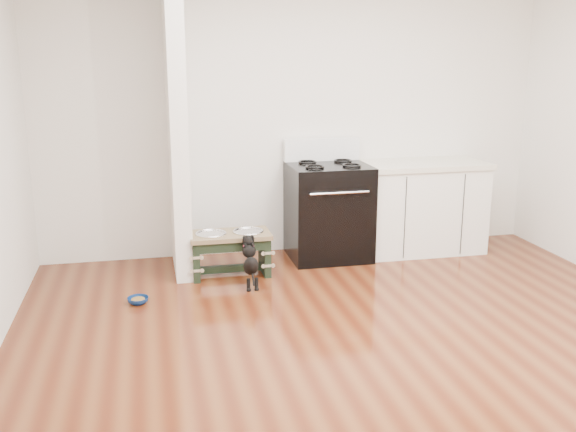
% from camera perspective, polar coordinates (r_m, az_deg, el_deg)
% --- Properties ---
extents(ground, '(5.00, 5.00, 0.00)m').
position_cam_1_polar(ground, '(4.40, 8.27, -12.24)').
color(ground, '#4A1C0D').
rests_on(ground, ground).
extents(room_shell, '(5.00, 5.00, 5.00)m').
position_cam_1_polar(room_shell, '(3.96, 9.11, 9.28)').
color(room_shell, silver).
rests_on(room_shell, ground).
extents(partition_wall, '(0.15, 0.80, 2.70)m').
position_cam_1_polar(partition_wall, '(5.81, -9.86, 8.08)').
color(partition_wall, silver).
rests_on(partition_wall, ground).
extents(oven_range, '(0.76, 0.69, 1.14)m').
position_cam_1_polar(oven_range, '(6.25, 3.61, 0.55)').
color(oven_range, black).
rests_on(oven_range, ground).
extents(cabinet_run, '(1.24, 0.64, 0.91)m').
position_cam_1_polar(cabinet_run, '(6.60, 11.77, 0.80)').
color(cabinet_run, white).
rests_on(cabinet_run, ground).
extents(dog_feeder, '(0.72, 0.38, 0.41)m').
position_cam_1_polar(dog_feeder, '(5.79, -5.17, -2.60)').
color(dog_feeder, black).
rests_on(dog_feeder, ground).
extents(puppy, '(0.13, 0.37, 0.44)m').
position_cam_1_polar(puppy, '(5.50, -3.38, -3.91)').
color(puppy, black).
rests_on(puppy, ground).
extents(floor_bowl, '(0.22, 0.22, 0.05)m').
position_cam_1_polar(floor_bowl, '(5.33, -13.18, -7.32)').
color(floor_bowl, navy).
rests_on(floor_bowl, ground).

